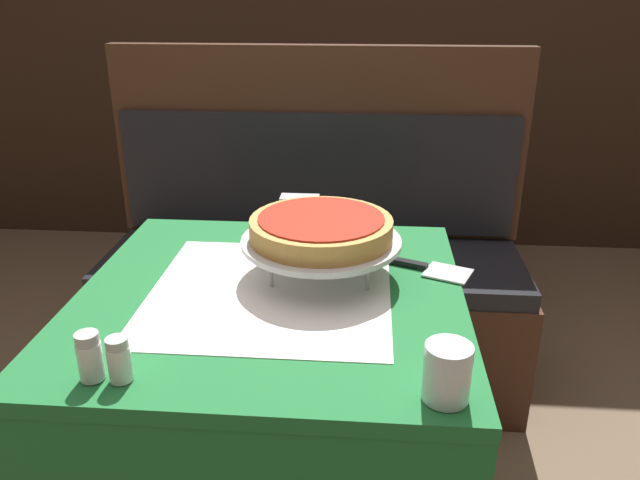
{
  "coord_description": "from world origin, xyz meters",
  "views": [
    {
      "loc": [
        0.2,
        -1.16,
        1.36
      ],
      "look_at": [
        0.1,
        0.05,
        0.86
      ],
      "focal_mm": 35.0,
      "sensor_mm": 36.0,
      "label": 1
    }
  ],
  "objects_px": {
    "booth_bench": "(314,291)",
    "water_glass_near": "(447,372)",
    "dining_table_front": "(272,333)",
    "pizza_pan_stand": "(321,243)",
    "pizza_server": "(411,264)",
    "pepper_shaker": "(119,360)",
    "napkin_holder": "(300,213)",
    "salt_shaker": "(90,357)",
    "condiment_caddy": "(379,114)",
    "deep_dish_pizza": "(321,228)",
    "dining_table_rear": "(370,148)"
  },
  "relations": [
    {
      "from": "dining_table_rear",
      "to": "napkin_holder",
      "type": "height_order",
      "value": "napkin_holder"
    },
    {
      "from": "deep_dish_pizza",
      "to": "salt_shaker",
      "type": "height_order",
      "value": "deep_dish_pizza"
    },
    {
      "from": "dining_table_rear",
      "to": "pizza_server",
      "type": "distance_m",
      "value": 1.54
    },
    {
      "from": "napkin_holder",
      "to": "pizza_server",
      "type": "bearing_deg",
      "value": -37.2
    },
    {
      "from": "napkin_holder",
      "to": "condiment_caddy",
      "type": "relative_size",
      "value": 0.67
    },
    {
      "from": "booth_bench",
      "to": "deep_dish_pizza",
      "type": "xyz_separation_m",
      "value": [
        0.08,
        -0.74,
        0.53
      ]
    },
    {
      "from": "pizza_server",
      "to": "salt_shaker",
      "type": "bearing_deg",
      "value": -138.46
    },
    {
      "from": "booth_bench",
      "to": "water_glass_near",
      "type": "relative_size",
      "value": 15.28
    },
    {
      "from": "dining_table_front",
      "to": "salt_shaker",
      "type": "distance_m",
      "value": 0.44
    },
    {
      "from": "water_glass_near",
      "to": "pepper_shaker",
      "type": "height_order",
      "value": "water_glass_near"
    },
    {
      "from": "pepper_shaker",
      "to": "napkin_holder",
      "type": "distance_m",
      "value": 0.73
    },
    {
      "from": "booth_bench",
      "to": "water_glass_near",
      "type": "height_order",
      "value": "booth_bench"
    },
    {
      "from": "booth_bench",
      "to": "napkin_holder",
      "type": "relative_size",
      "value": 14.41
    },
    {
      "from": "booth_bench",
      "to": "pizza_server",
      "type": "xyz_separation_m",
      "value": [
        0.28,
        -0.67,
        0.42
      ]
    },
    {
      "from": "deep_dish_pizza",
      "to": "salt_shaker",
      "type": "distance_m",
      "value": 0.54
    },
    {
      "from": "dining_table_front",
      "to": "condiment_caddy",
      "type": "relative_size",
      "value": 5.43
    },
    {
      "from": "deep_dish_pizza",
      "to": "condiment_caddy",
      "type": "bearing_deg",
      "value": 85.31
    },
    {
      "from": "booth_bench",
      "to": "pepper_shaker",
      "type": "xyz_separation_m",
      "value": [
        -0.21,
        -1.15,
        0.46
      ]
    },
    {
      "from": "deep_dish_pizza",
      "to": "napkin_holder",
      "type": "distance_m",
      "value": 0.3
    },
    {
      "from": "napkin_holder",
      "to": "deep_dish_pizza",
      "type": "bearing_deg",
      "value": -74.48
    },
    {
      "from": "pepper_shaker",
      "to": "condiment_caddy",
      "type": "xyz_separation_m",
      "value": [
        0.43,
        2.06,
        -0.0
      ]
    },
    {
      "from": "water_glass_near",
      "to": "salt_shaker",
      "type": "xyz_separation_m",
      "value": [
        -0.57,
        0.01,
        -0.01
      ]
    },
    {
      "from": "pepper_shaker",
      "to": "napkin_holder",
      "type": "bearing_deg",
      "value": 72.63
    },
    {
      "from": "dining_table_rear",
      "to": "deep_dish_pizza",
      "type": "xyz_separation_m",
      "value": [
        -0.1,
        -1.6,
        0.22
      ]
    },
    {
      "from": "pepper_shaker",
      "to": "dining_table_front",
      "type": "bearing_deg",
      "value": 59.76
    },
    {
      "from": "pizza_pan_stand",
      "to": "napkin_holder",
      "type": "height_order",
      "value": "same"
    },
    {
      "from": "dining_table_front",
      "to": "salt_shaker",
      "type": "bearing_deg",
      "value": -126.08
    },
    {
      "from": "water_glass_near",
      "to": "dining_table_rear",
      "type": "bearing_deg",
      "value": 93.64
    },
    {
      "from": "dining_table_rear",
      "to": "pizza_server",
      "type": "height_order",
      "value": "pizza_server"
    },
    {
      "from": "condiment_caddy",
      "to": "dining_table_rear",
      "type": "bearing_deg",
      "value": -125.04
    },
    {
      "from": "water_glass_near",
      "to": "napkin_holder",
      "type": "xyz_separation_m",
      "value": [
        -0.31,
        0.7,
        -0.0
      ]
    },
    {
      "from": "pizza_server",
      "to": "pepper_shaker",
      "type": "height_order",
      "value": "pepper_shaker"
    },
    {
      "from": "salt_shaker",
      "to": "water_glass_near",
      "type": "bearing_deg",
      "value": -0.62
    },
    {
      "from": "pizza_server",
      "to": "condiment_caddy",
      "type": "xyz_separation_m",
      "value": [
        -0.06,
        1.58,
        0.03
      ]
    },
    {
      "from": "salt_shaker",
      "to": "dining_table_front",
      "type": "bearing_deg",
      "value": 53.92
    },
    {
      "from": "dining_table_front",
      "to": "pizza_pan_stand",
      "type": "relative_size",
      "value": 2.33
    },
    {
      "from": "pizza_pan_stand",
      "to": "water_glass_near",
      "type": "relative_size",
      "value": 3.68
    },
    {
      "from": "dining_table_rear",
      "to": "booth_bench",
      "type": "relative_size",
      "value": 0.52
    },
    {
      "from": "dining_table_front",
      "to": "napkin_holder",
      "type": "relative_size",
      "value": 8.1
    },
    {
      "from": "napkin_holder",
      "to": "pizza_pan_stand",
      "type": "bearing_deg",
      "value": -74.48
    },
    {
      "from": "dining_table_front",
      "to": "pizza_pan_stand",
      "type": "bearing_deg",
      "value": 38.13
    },
    {
      "from": "pizza_pan_stand",
      "to": "pizza_server",
      "type": "xyz_separation_m",
      "value": [
        0.2,
        0.07,
        -0.08
      ]
    },
    {
      "from": "water_glass_near",
      "to": "pizza_pan_stand",
      "type": "bearing_deg",
      "value": 118.57
    },
    {
      "from": "dining_table_front",
      "to": "pepper_shaker",
      "type": "relative_size",
      "value": 10.41
    },
    {
      "from": "pizza_server",
      "to": "pizza_pan_stand",
      "type": "bearing_deg",
      "value": -160.82
    },
    {
      "from": "pizza_pan_stand",
      "to": "water_glass_near",
      "type": "xyz_separation_m",
      "value": [
        0.23,
        -0.42,
        -0.03
      ]
    },
    {
      "from": "salt_shaker",
      "to": "pepper_shaker",
      "type": "bearing_deg",
      "value": -0.0
    },
    {
      "from": "napkin_holder",
      "to": "water_glass_near",
      "type": "bearing_deg",
      "value": -66.38
    },
    {
      "from": "booth_bench",
      "to": "condiment_caddy",
      "type": "xyz_separation_m",
      "value": [
        0.22,
        0.92,
        0.46
      ]
    },
    {
      "from": "pepper_shaker",
      "to": "salt_shaker",
      "type": "bearing_deg",
      "value": 180.0
    }
  ]
}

